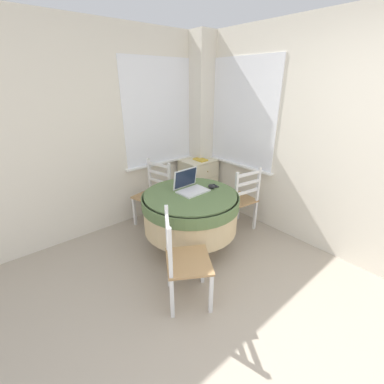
{
  "coord_description": "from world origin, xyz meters",
  "views": [
    {
      "loc": [
        -1.02,
        -0.41,
        1.9
      ],
      "look_at": [
        0.82,
        1.77,
        0.66
      ],
      "focal_mm": 24.0,
      "sensor_mm": 36.0,
      "label": 1
    }
  ],
  "objects_px": {
    "round_dining_table": "(190,209)",
    "dining_chair_near_right_window": "(240,200)",
    "dining_chair_camera_near": "(184,261)",
    "dining_chair_near_back_window": "(154,195)",
    "computer_mouse": "(212,186)",
    "book_on_cabinet": "(200,160)",
    "cell_phone": "(215,186)",
    "laptop": "(190,187)",
    "corner_cabinet": "(198,182)"
  },
  "relations": [
    {
      "from": "dining_chair_near_right_window",
      "to": "dining_chair_camera_near",
      "type": "relative_size",
      "value": 1.0
    },
    {
      "from": "dining_chair_near_right_window",
      "to": "corner_cabinet",
      "type": "relative_size",
      "value": 1.18
    },
    {
      "from": "dining_chair_camera_near",
      "to": "cell_phone",
      "type": "bearing_deg",
      "value": 31.22
    },
    {
      "from": "dining_chair_near_back_window",
      "to": "cell_phone",
      "type": "bearing_deg",
      "value": -66.14
    },
    {
      "from": "round_dining_table",
      "to": "computer_mouse",
      "type": "distance_m",
      "value": 0.36
    },
    {
      "from": "book_on_cabinet",
      "to": "round_dining_table",
      "type": "bearing_deg",
      "value": -137.23
    },
    {
      "from": "laptop",
      "to": "dining_chair_near_back_window",
      "type": "height_order",
      "value": "laptop"
    },
    {
      "from": "dining_chair_near_right_window",
      "to": "corner_cabinet",
      "type": "distance_m",
      "value": 0.97
    },
    {
      "from": "round_dining_table",
      "to": "laptop",
      "type": "height_order",
      "value": "laptop"
    },
    {
      "from": "laptop",
      "to": "dining_chair_camera_near",
      "type": "height_order",
      "value": "laptop"
    },
    {
      "from": "dining_chair_camera_near",
      "to": "corner_cabinet",
      "type": "distance_m",
      "value": 2.07
    },
    {
      "from": "round_dining_table",
      "to": "computer_mouse",
      "type": "xyz_separation_m",
      "value": [
        0.29,
        -0.04,
        0.22
      ]
    },
    {
      "from": "dining_chair_near_right_window",
      "to": "book_on_cabinet",
      "type": "relative_size",
      "value": 4.35
    },
    {
      "from": "corner_cabinet",
      "to": "computer_mouse",
      "type": "bearing_deg",
      "value": -123.46
    },
    {
      "from": "dining_chair_near_right_window",
      "to": "corner_cabinet",
      "type": "bearing_deg",
      "value": 83.38
    },
    {
      "from": "round_dining_table",
      "to": "dining_chair_near_right_window",
      "type": "height_order",
      "value": "dining_chair_near_right_window"
    },
    {
      "from": "round_dining_table",
      "to": "dining_chair_near_back_window",
      "type": "distance_m",
      "value": 0.81
    },
    {
      "from": "round_dining_table",
      "to": "dining_chair_near_right_window",
      "type": "xyz_separation_m",
      "value": [
        0.79,
        -0.08,
        -0.1
      ]
    },
    {
      "from": "computer_mouse",
      "to": "corner_cabinet",
      "type": "distance_m",
      "value": 1.17
    },
    {
      "from": "round_dining_table",
      "to": "dining_chair_camera_near",
      "type": "relative_size",
      "value": 1.23
    },
    {
      "from": "cell_phone",
      "to": "dining_chair_near_back_window",
      "type": "xyz_separation_m",
      "value": [
        -0.36,
        0.82,
        -0.3
      ]
    },
    {
      "from": "computer_mouse",
      "to": "dining_chair_near_right_window",
      "type": "distance_m",
      "value": 0.59
    },
    {
      "from": "laptop",
      "to": "corner_cabinet",
      "type": "bearing_deg",
      "value": 43.99
    },
    {
      "from": "dining_chair_camera_near",
      "to": "laptop",
      "type": "bearing_deg",
      "value": 46.22
    },
    {
      "from": "computer_mouse",
      "to": "dining_chair_near_back_window",
      "type": "xyz_separation_m",
      "value": [
        -0.28,
        0.85,
        -0.32
      ]
    },
    {
      "from": "round_dining_table",
      "to": "dining_chair_near_right_window",
      "type": "bearing_deg",
      "value": -5.52
    },
    {
      "from": "round_dining_table",
      "to": "computer_mouse",
      "type": "relative_size",
      "value": 11.07
    },
    {
      "from": "round_dining_table",
      "to": "dining_chair_camera_near",
      "type": "xyz_separation_m",
      "value": [
        -0.56,
        -0.58,
        -0.1
      ]
    },
    {
      "from": "cell_phone",
      "to": "dining_chair_camera_near",
      "type": "distance_m",
      "value": 1.13
    },
    {
      "from": "dining_chair_near_back_window",
      "to": "book_on_cabinet",
      "type": "relative_size",
      "value": 4.35
    },
    {
      "from": "cell_phone",
      "to": "dining_chair_camera_near",
      "type": "xyz_separation_m",
      "value": [
        -0.93,
        -0.57,
        -0.3
      ]
    },
    {
      "from": "dining_chair_near_right_window",
      "to": "dining_chair_camera_near",
      "type": "xyz_separation_m",
      "value": [
        -1.35,
        -0.5,
        0.0
      ]
    },
    {
      "from": "round_dining_table",
      "to": "laptop",
      "type": "distance_m",
      "value": 0.26
    },
    {
      "from": "dining_chair_near_back_window",
      "to": "dining_chair_near_right_window",
      "type": "bearing_deg",
      "value": -48.47
    },
    {
      "from": "dining_chair_near_back_window",
      "to": "book_on_cabinet",
      "type": "bearing_deg",
      "value": 1.48
    },
    {
      "from": "cell_phone",
      "to": "dining_chair_near_right_window",
      "type": "relative_size",
      "value": 0.13
    },
    {
      "from": "dining_chair_near_back_window",
      "to": "dining_chair_near_right_window",
      "type": "xyz_separation_m",
      "value": [
        0.78,
        -0.88,
        0.0
      ]
    },
    {
      "from": "round_dining_table",
      "to": "corner_cabinet",
      "type": "relative_size",
      "value": 1.45
    },
    {
      "from": "computer_mouse",
      "to": "book_on_cabinet",
      "type": "distance_m",
      "value": 1.06
    },
    {
      "from": "dining_chair_camera_near",
      "to": "corner_cabinet",
      "type": "height_order",
      "value": "dining_chair_camera_near"
    },
    {
      "from": "round_dining_table",
      "to": "book_on_cabinet",
      "type": "distance_m",
      "value": 1.25
    },
    {
      "from": "cell_phone",
      "to": "book_on_cabinet",
      "type": "height_order",
      "value": "book_on_cabinet"
    },
    {
      "from": "computer_mouse",
      "to": "cell_phone",
      "type": "relative_size",
      "value": 0.85
    },
    {
      "from": "laptop",
      "to": "corner_cabinet",
      "type": "distance_m",
      "value": 1.24
    },
    {
      "from": "cell_phone",
      "to": "dining_chair_near_right_window",
      "type": "distance_m",
      "value": 0.52
    },
    {
      "from": "dining_chair_near_right_window",
      "to": "dining_chair_camera_near",
      "type": "height_order",
      "value": "same"
    },
    {
      "from": "dining_chair_near_back_window",
      "to": "dining_chair_camera_near",
      "type": "xyz_separation_m",
      "value": [
        -0.57,
        -1.39,
        0.0
      ]
    },
    {
      "from": "laptop",
      "to": "book_on_cabinet",
      "type": "relative_size",
      "value": 1.68
    },
    {
      "from": "cell_phone",
      "to": "corner_cabinet",
      "type": "height_order",
      "value": "corner_cabinet"
    },
    {
      "from": "laptop",
      "to": "computer_mouse",
      "type": "bearing_deg",
      "value": -25.25
    }
  ]
}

